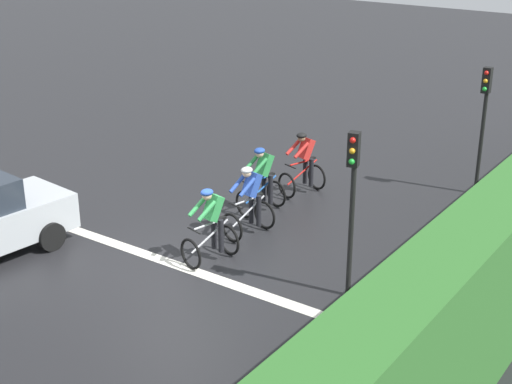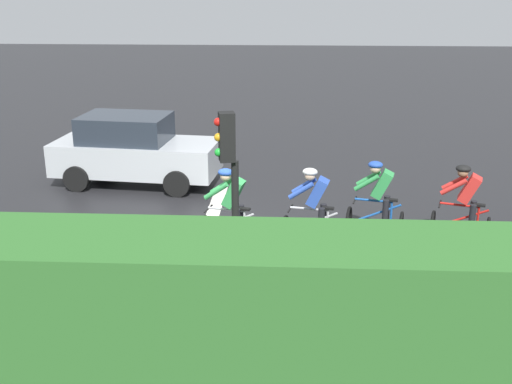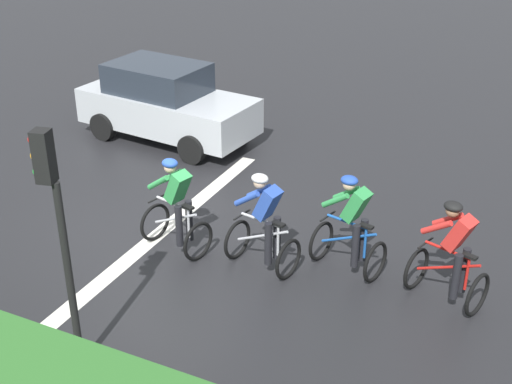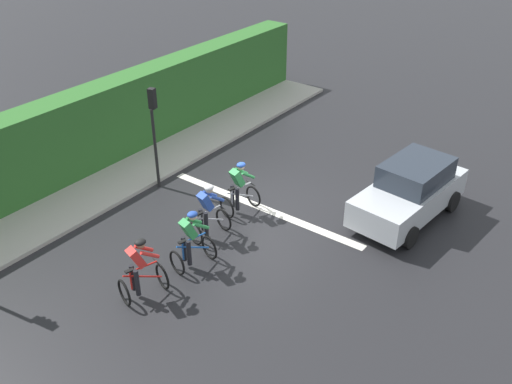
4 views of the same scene
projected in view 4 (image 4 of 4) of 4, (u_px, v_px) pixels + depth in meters
ground_plane at (265, 206)px, 17.51m from camera, size 80.00×80.00×0.00m
sidewalk_kerb at (106, 181)px, 18.71m from camera, size 2.80×23.21×0.12m
stone_wall_low at (87, 169)px, 19.08m from camera, size 0.44×23.21×0.46m
hedge_wall at (76, 136)px, 18.64m from camera, size 1.10×23.21×2.78m
road_marking_stop_line at (263, 208)px, 17.41m from camera, size 7.00×0.30×0.01m
cyclist_lead at (140, 270)px, 13.54m from camera, size 0.97×1.23×1.66m
cyclist_second at (191, 241)px, 14.55m from camera, size 0.91×1.21×1.66m
cyclist_mid at (208, 213)px, 15.69m from camera, size 0.88×1.19×1.66m
cyclist_fourth at (239, 189)px, 16.82m from camera, size 0.91×1.21×1.66m
car_silver at (410, 191)px, 16.59m from camera, size 2.21×4.25×1.76m
traffic_light_near_crossing at (154, 123)px, 17.47m from camera, size 0.24×0.31×3.34m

